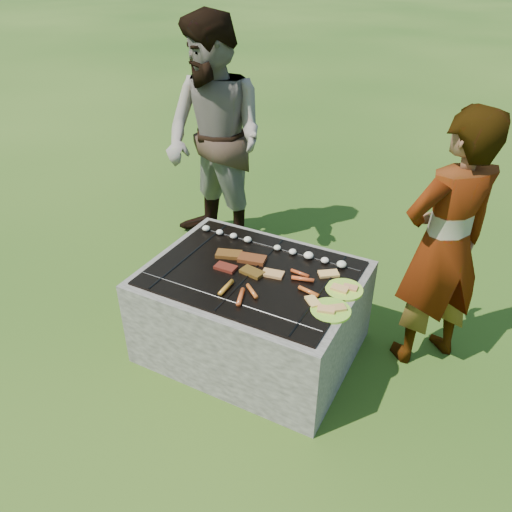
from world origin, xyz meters
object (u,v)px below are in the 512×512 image
at_px(cook, 444,246).
at_px(bystander, 215,141).
at_px(fire_pit, 252,314).
at_px(plate_far, 344,289).
at_px(plate_near, 331,310).

relative_size(cook, bystander, 0.85).
distance_m(fire_pit, plate_far, 0.66).
bearing_deg(cook, plate_far, -6.78).
height_order(plate_far, cook, cook).
bearing_deg(fire_pit, plate_near, -12.81).
height_order(plate_far, plate_near, same).
relative_size(plate_far, bystander, 0.12).
height_order(plate_far, bystander, bystander).
distance_m(plate_far, cook, 0.64).
bearing_deg(plate_near, fire_pit, 167.19).
xyz_separation_m(plate_far, plate_near, (0.00, -0.22, 0.00)).
bearing_deg(plate_near, plate_far, 90.26).
bearing_deg(plate_far, cook, 40.35).
xyz_separation_m(fire_pit, cook, (1.02, 0.48, 0.55)).
bearing_deg(cook, fire_pit, -21.79).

